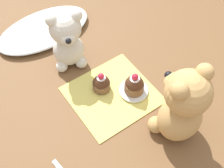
% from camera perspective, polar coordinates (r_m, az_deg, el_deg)
% --- Properties ---
extents(ground_plane, '(4.00, 4.00, 0.00)m').
position_cam_1_polar(ground_plane, '(0.94, 0.00, -2.00)').
color(ground_plane, brown).
extents(knitted_placemat, '(0.24, 0.23, 0.01)m').
position_cam_1_polar(knitted_placemat, '(0.94, 0.00, -1.90)').
color(knitted_placemat, '#E0D166').
rests_on(knitted_placemat, ground_plane).
extents(tulle_cloth, '(0.34, 0.19, 0.03)m').
position_cam_1_polar(tulle_cloth, '(1.12, -12.38, 9.74)').
color(tulle_cloth, white).
rests_on(tulle_cloth, ground_plane).
extents(teddy_bear_cream, '(0.12, 0.12, 0.20)m').
position_cam_1_polar(teddy_bear_cream, '(0.95, -8.23, 8.04)').
color(teddy_bear_cream, silver).
rests_on(teddy_bear_cream, ground_plane).
extents(teddy_bear_tan, '(0.13, 0.13, 0.25)m').
position_cam_1_polar(teddy_bear_tan, '(0.79, 12.71, -4.00)').
color(teddy_bear_tan, tan).
rests_on(teddy_bear_tan, ground_plane).
extents(cupcake_near_cream_bear, '(0.05, 0.05, 0.07)m').
position_cam_1_polar(cupcake_near_cream_bear, '(0.93, -1.97, 0.14)').
color(cupcake_near_cream_bear, brown).
rests_on(cupcake_near_cream_bear, knitted_placemat).
extents(saucer_plate, '(0.09, 0.09, 0.01)m').
position_cam_1_polar(saucer_plate, '(0.94, 3.99, -1.17)').
color(saucer_plate, silver).
rests_on(saucer_plate, knitted_placemat).
extents(cupcake_near_tan_bear, '(0.06, 0.06, 0.07)m').
position_cam_1_polar(cupcake_near_tan_bear, '(0.92, 4.09, -0.15)').
color(cupcake_near_tan_bear, brown).
rests_on(cupcake_near_tan_bear, saucer_plate).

